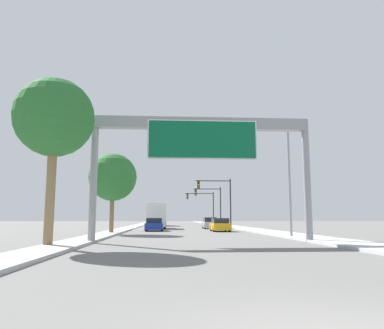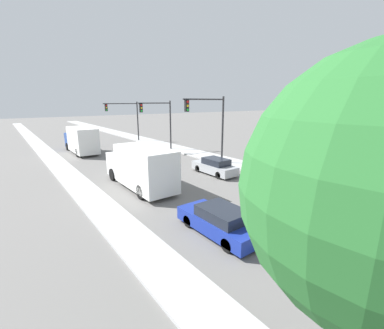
{
  "view_description": "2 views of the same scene",
  "coord_description": "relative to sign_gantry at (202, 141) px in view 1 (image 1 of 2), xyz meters",
  "views": [
    {
      "loc": [
        -2.06,
        -4.29,
        1.46
      ],
      "look_at": [
        0.0,
        27.53,
        5.99
      ],
      "focal_mm": 35.0,
      "sensor_mm": 36.0,
      "label": 1
    },
    {
      "loc": [
        -11.56,
        28.8,
        6.4
      ],
      "look_at": [
        0.18,
        44.46,
        1.57
      ],
      "focal_mm": 24.0,
      "sensor_mm": 36.0,
      "label": 2
    }
  ],
  "objects": [
    {
      "name": "traffic_light_near_intersection",
      "position": [
        5.24,
        30.1,
        -1.39
      ],
      "size": [
        5.0,
        0.32,
        6.89
      ],
      "color": "#2D2D30",
      "rests_on": "ground"
    },
    {
      "name": "car_far_right",
      "position": [
        -3.5,
        19.35,
        -5.37
      ],
      "size": [
        1.89,
        4.65,
        1.4
      ],
      "color": "navy",
      "rests_on": "ground"
    },
    {
      "name": "truck_box_secondary",
      "position": [
        -3.5,
        28.1,
        -4.41
      ],
      "size": [
        2.42,
        7.96,
        3.2
      ],
      "color": "white",
      "rests_on": "ground"
    },
    {
      "name": "median_strip_left",
      "position": [
        -7.25,
        42.1,
        -5.96
      ],
      "size": [
        2.0,
        120.0,
        0.15
      ],
      "color": "#B1B1B1",
      "rests_on": "ground"
    },
    {
      "name": "sidewalk_right",
      "position": [
        7.75,
        42.1,
        -5.96
      ],
      "size": [
        3.0,
        120.0,
        0.15
      ],
      "color": "#B1B1B1",
      "rests_on": "ground"
    },
    {
      "name": "palm_tree_foreground",
      "position": [
        -7.92,
        -3.1,
        0.45
      ],
      "size": [
        4.06,
        4.06,
        8.59
      ],
      "color": "#8C704C",
      "rests_on": "ground"
    },
    {
      "name": "car_mid_center",
      "position": [
        3.5,
        17.72,
        -5.38
      ],
      "size": [
        1.8,
        4.47,
        1.39
      ],
      "color": "gold",
      "rests_on": "ground"
    },
    {
      "name": "traffic_light_mid_block",
      "position": [
        5.32,
        40.1,
        -1.66
      ],
      "size": [
        4.64,
        0.32,
        6.49
      ],
      "color": "#2D2D30",
      "rests_on": "ground"
    },
    {
      "name": "traffic_light_far_intersection",
      "position": [
        4.97,
        50.1,
        -1.67
      ],
      "size": [
        5.55,
        0.32,
        6.36
      ],
      "color": "#2D2D30",
      "rests_on": "ground"
    },
    {
      "name": "palm_tree_background",
      "position": [
        -7.08,
        12.06,
        -0.96
      ],
      "size": [
        4.34,
        4.34,
        7.27
      ],
      "color": "brown",
      "rests_on": "ground"
    },
    {
      "name": "street_lamp_right",
      "position": [
        6.51,
        4.62,
        -0.92
      ],
      "size": [
        2.72,
        0.28,
        8.64
      ],
      "color": "gray",
      "rests_on": "ground"
    },
    {
      "name": "sign_gantry",
      "position": [
        0.0,
        0.0,
        0.0
      ],
      "size": [
        13.33,
        0.73,
        7.52
      ],
      "color": "gray",
      "rests_on": "ground"
    },
    {
      "name": "truck_box_primary",
      "position": [
        -3.5,
        44.94,
        -4.37
      ],
      "size": [
        2.39,
        8.09,
        3.28
      ],
      "color": "navy",
      "rests_on": "ground"
    },
    {
      "name": "car_near_left",
      "position": [
        3.5,
        27.58,
        -5.35
      ],
      "size": [
        1.71,
        4.54,
        1.47
      ],
      "color": "#A5A8AD",
      "rests_on": "ground"
    }
  ]
}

